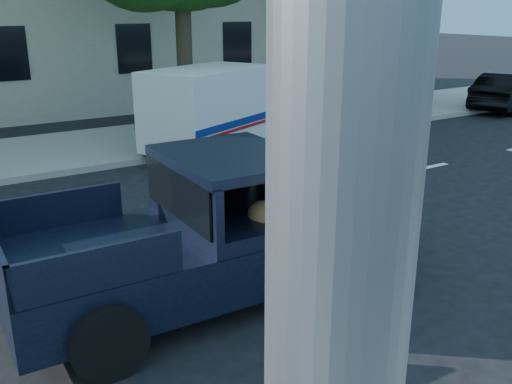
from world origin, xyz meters
TOP-DOWN VIEW (x-y plane):
  - ground at (0.00, 0.00)m, footprint 120.00×120.00m
  - far_sidewalk at (0.00, 9.20)m, footprint 60.00×4.00m
  - lane_stripes at (2.00, 3.40)m, footprint 21.60×0.14m
  - pickup_truck at (1.06, 0.69)m, footprint 5.24×2.71m
  - mail_truck at (4.61, 7.18)m, footprint 4.33×3.29m
  - parked_sedan at (16.41, 7.22)m, footprint 2.56×4.22m

SIDE VIEW (x-z plane):
  - ground at x=0.00m, z-range 0.00..0.00m
  - lane_stripes at x=2.00m, z-range 0.00..0.01m
  - far_sidewalk at x=0.00m, z-range 0.00..0.15m
  - pickup_truck at x=1.06m, z-range -0.30..1.56m
  - parked_sedan at x=16.41m, z-range 0.00..1.31m
  - mail_truck at x=4.61m, z-range -0.14..2.02m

